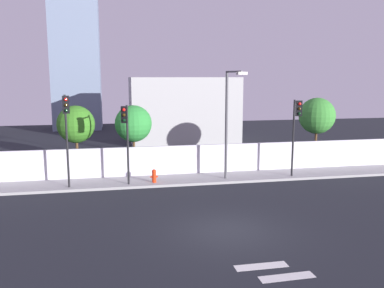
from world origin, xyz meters
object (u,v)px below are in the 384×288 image
at_px(traffic_light_center, 296,122).
at_px(traffic_light_right, 66,122).
at_px(traffic_light_left, 126,128).
at_px(street_lamp_curbside, 229,116).
at_px(roadside_tree_midleft, 133,124).
at_px(roadside_tree_leftmost, 76,124).
at_px(roadside_tree_midright, 317,116).
at_px(fire_hydrant, 154,175).

bearing_deg(traffic_light_center, traffic_light_right, -179.03).
height_order(traffic_light_left, traffic_light_center, traffic_light_center).
xyz_separation_m(traffic_light_center, street_lamp_curbside, (-4.05, 0.43, 0.37)).
bearing_deg(traffic_light_center, roadside_tree_midleft, 158.15).
bearing_deg(street_lamp_curbside, traffic_light_right, -175.84).
distance_m(street_lamp_curbside, roadside_tree_leftmost, 9.54).
bearing_deg(roadside_tree_midright, roadside_tree_leftmost, 180.00).
height_order(traffic_light_center, fire_hydrant, traffic_light_center).
relative_size(street_lamp_curbside, fire_hydrant, 8.25).
bearing_deg(fire_hydrant, traffic_light_left, -160.04).
bearing_deg(roadside_tree_midright, fire_hydrant, -164.75).
distance_m(fire_hydrant, roadside_tree_midright, 12.57).
height_order(traffic_light_left, roadside_tree_midright, roadside_tree_midright).
height_order(fire_hydrant, roadside_tree_leftmost, roadside_tree_leftmost).
distance_m(traffic_light_right, street_lamp_curbside, 9.06).
relative_size(street_lamp_curbside, roadside_tree_leftmost, 1.44).
distance_m(roadside_tree_midleft, roadside_tree_midright, 12.76).
distance_m(street_lamp_curbside, fire_hydrant, 5.53).
height_order(traffic_light_center, roadside_tree_leftmost, traffic_light_center).
height_order(fire_hydrant, roadside_tree_midright, roadside_tree_midright).
relative_size(traffic_light_center, street_lamp_curbside, 0.73).
bearing_deg(roadside_tree_midright, street_lamp_curbside, -155.77).
distance_m(fire_hydrant, roadside_tree_leftmost, 6.17).
distance_m(traffic_light_left, fire_hydrant, 3.31).
bearing_deg(roadside_tree_midright, traffic_light_center, -131.69).
height_order(traffic_light_left, fire_hydrant, traffic_light_left).
xyz_separation_m(traffic_light_left, traffic_light_center, (10.00, 0.01, 0.12)).
bearing_deg(roadside_tree_leftmost, roadside_tree_midright, 0.00).
relative_size(fire_hydrant, roadside_tree_midright, 0.16).
height_order(traffic_light_left, street_lamp_curbside, street_lamp_curbside).
bearing_deg(roadside_tree_midright, traffic_light_left, -164.19).
relative_size(traffic_light_left, traffic_light_right, 0.88).
distance_m(traffic_light_center, fire_hydrant, 8.97).
distance_m(traffic_light_left, street_lamp_curbside, 5.99).
xyz_separation_m(fire_hydrant, roadside_tree_leftmost, (-4.52, 3.22, 2.70)).
bearing_deg(roadside_tree_midright, traffic_light_right, -166.36).
distance_m(traffic_light_center, traffic_light_right, 13.09).
distance_m(fire_hydrant, roadside_tree_midleft, 4.29).
height_order(traffic_light_right, roadside_tree_leftmost, traffic_light_right).
bearing_deg(traffic_light_left, roadside_tree_midright, 15.81).
xyz_separation_m(roadside_tree_midleft, roadside_tree_midright, (12.75, 0.00, 0.27)).
xyz_separation_m(street_lamp_curbside, roadside_tree_leftmost, (-8.91, 3.33, -0.66)).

